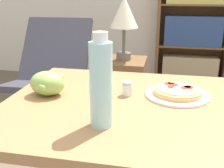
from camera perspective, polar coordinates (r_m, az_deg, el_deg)
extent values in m
cube|color=#A37549|center=(1.05, 6.75, -4.90)|extent=(1.05, 0.79, 0.03)
cylinder|color=#A37549|center=(1.61, -9.78, -10.84)|extent=(0.06, 0.06, 0.70)
cylinder|color=white|center=(1.13, 13.09, -2.15)|extent=(0.25, 0.25, 0.01)
cylinder|color=#DBB26B|center=(1.13, 13.14, -1.44)|extent=(0.19, 0.19, 0.02)
cylinder|color=#EACC7A|center=(1.12, 13.19, -0.87)|extent=(0.16, 0.16, 0.00)
cylinder|color=#A83328|center=(1.15, 12.52, -0.12)|extent=(0.03, 0.03, 0.00)
cylinder|color=#A83328|center=(1.14, 15.41, -0.61)|extent=(0.03, 0.03, 0.00)
cylinder|color=#A83328|center=(1.13, 11.83, -0.52)|extent=(0.03, 0.03, 0.00)
cylinder|color=#A83328|center=(1.16, 11.32, 0.09)|extent=(0.03, 0.03, 0.00)
cylinder|color=#A83328|center=(1.17, 11.91, 0.14)|extent=(0.03, 0.03, 0.00)
cylinder|color=#A83328|center=(1.13, 14.54, -0.70)|extent=(0.03, 0.03, 0.00)
cylinder|color=#A83328|center=(1.14, 15.06, -0.60)|extent=(0.03, 0.03, 0.00)
ellipsoid|color=#93BC5B|center=(1.13, -12.97, 0.14)|extent=(0.14, 0.11, 0.10)
sphere|color=#93BC5B|center=(1.14, -10.31, 1.38)|extent=(0.03, 0.03, 0.03)
sphere|color=#93BC5B|center=(1.09, -14.18, -0.54)|extent=(0.02, 0.02, 0.02)
sphere|color=#93BC5B|center=(1.14, -14.46, -1.08)|extent=(0.02, 0.02, 0.02)
sphere|color=#93BC5B|center=(1.13, -14.73, 0.21)|extent=(0.03, 0.03, 0.03)
sphere|color=#93BC5B|center=(1.09, -13.77, -0.73)|extent=(0.03, 0.03, 0.03)
sphere|color=#93BC5B|center=(1.15, -14.28, 0.87)|extent=(0.02, 0.02, 0.02)
sphere|color=#93BC5B|center=(1.11, -14.44, -0.28)|extent=(0.03, 0.03, 0.03)
sphere|color=#93BC5B|center=(1.13, -14.43, 0.05)|extent=(0.02, 0.02, 0.02)
sphere|color=#93BC5B|center=(1.18, -13.59, 1.55)|extent=(0.02, 0.02, 0.02)
sphere|color=#93BC5B|center=(1.18, -15.06, -0.34)|extent=(0.02, 0.02, 0.02)
sphere|color=#93BC5B|center=(1.19, -11.35, -0.51)|extent=(0.02, 0.02, 0.02)
cylinder|color=#A3DBEA|center=(0.83, -2.26, -0.34)|extent=(0.07, 0.07, 0.26)
cylinder|color=white|center=(0.79, -2.39, 9.53)|extent=(0.04, 0.04, 0.03)
cylinder|color=white|center=(1.11, 3.11, -1.19)|extent=(0.04, 0.04, 0.04)
cylinder|color=#B7B7BC|center=(1.10, 3.13, 0.18)|extent=(0.04, 0.04, 0.01)
cube|color=slate|center=(2.60, -12.23, -6.32)|extent=(0.59, 0.57, 0.10)
cube|color=#383842|center=(2.42, -13.48, -0.44)|extent=(0.64, 0.53, 0.14)
cube|color=#383842|center=(2.63, -11.32, 6.76)|extent=(0.63, 0.43, 0.55)
cube|color=brown|center=(3.44, 9.50, 11.76)|extent=(0.04, 0.28, 1.45)
cube|color=brown|center=(3.57, 16.01, 11.57)|extent=(0.82, 0.01, 1.45)
cube|color=brown|center=(3.60, 15.14, 0.10)|extent=(0.75, 0.26, 0.02)
cube|color=tan|center=(3.53, 15.41, 2.76)|extent=(0.64, 0.19, 0.34)
cube|color=brown|center=(3.48, 15.80, 7.46)|extent=(0.75, 0.26, 0.02)
cube|color=navy|center=(3.43, 16.09, 10.33)|extent=(0.64, 0.19, 0.34)
cube|color=brown|center=(3.42, 16.53, 15.20)|extent=(0.75, 0.26, 0.02)
cube|color=brown|center=(2.25, 2.25, -2.77)|extent=(0.34, 0.34, 0.62)
cylinder|color=#665B51|center=(2.14, 2.37, 5.67)|extent=(0.11, 0.11, 0.06)
cylinder|color=#665B51|center=(2.12, 2.41, 8.86)|extent=(0.02, 0.02, 0.19)
cone|color=beige|center=(2.09, 2.49, 14.39)|extent=(0.21, 0.21, 0.22)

